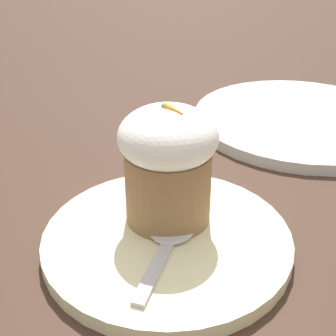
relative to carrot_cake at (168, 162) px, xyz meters
The scene contains 5 objects.
ground_plane 0.07m from the carrot_cake, 47.46° to the right, with size 4.00×4.00×0.00m, color #3D281E.
dessert_plate 0.07m from the carrot_cake, 47.46° to the right, with size 0.21×0.21×0.01m.
carrot_cake is the anchor object (origin of this frame).
spoon 0.06m from the carrot_cake, 39.82° to the right, with size 0.07×0.11×0.01m.
side_plate 0.29m from the carrot_cake, 97.47° to the left, with size 0.28×0.28×0.01m.
Camera 1 is at (0.22, -0.22, 0.25)m, focal length 50.00 mm.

